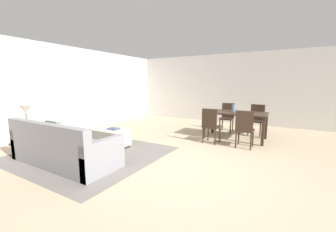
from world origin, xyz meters
name	(u,v)px	position (x,y,z in m)	size (l,w,h in m)	color
ground_plane	(186,166)	(0.00, 0.00, 0.00)	(10.80, 10.80, 0.00)	tan
wall_back	(242,89)	(0.00, 5.00, 1.35)	(9.00, 0.12, 2.70)	beige
wall_left	(60,90)	(-4.50, 0.50, 1.35)	(0.12, 11.00, 2.70)	beige
area_rug	(91,154)	(-2.14, -0.41, 0.00)	(3.00, 2.80, 0.01)	slate
couch	(63,149)	(-2.14, -1.07, 0.29)	(2.29, 0.88, 0.86)	gray
ottoman_table	(110,137)	(-2.14, 0.19, 0.25)	(0.91, 0.52, 0.44)	#B7AD9E
side_table	(28,132)	(-3.59, -0.97, 0.43)	(0.40, 0.40, 0.54)	brown
table_lamp	(25,110)	(-3.59, -0.97, 0.96)	(0.26, 0.26, 0.53)	brown
dining_table	(235,115)	(0.32, 2.56, 0.67)	(1.66, 0.90, 0.76)	#332319
dining_chair_near_left	(211,124)	(-0.12, 1.74, 0.52)	(0.43, 0.43, 0.92)	#332319
dining_chair_near_right	(245,127)	(0.73, 1.74, 0.52)	(0.41, 0.41, 0.92)	#332319
dining_chair_far_left	(227,116)	(-0.11, 3.39, 0.52)	(0.41, 0.41, 0.92)	#332319
dining_chair_far_right	(257,118)	(0.78, 3.37, 0.52)	(0.43, 0.43, 0.92)	#332319
vase_centerpiece	(233,108)	(0.25, 2.60, 0.86)	(0.09, 0.09, 0.21)	slate
book_on_ottoman	(114,129)	(-2.08, 0.26, 0.46)	(0.26, 0.20, 0.03)	#3F4C72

